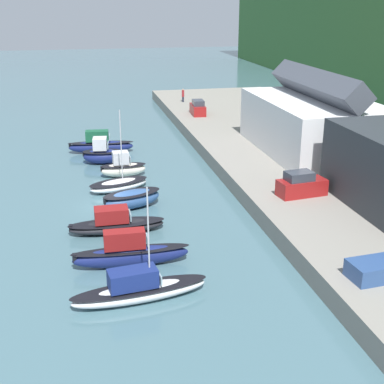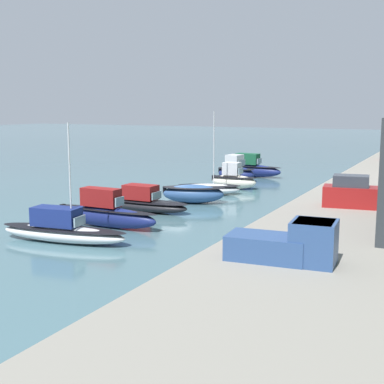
{
  "view_description": "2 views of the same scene",
  "coord_description": "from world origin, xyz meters",
  "views": [
    {
      "loc": [
        45.11,
        -2.08,
        17.59
      ],
      "look_at": [
        1.6,
        7.45,
        1.39
      ],
      "focal_mm": 50.0,
      "sensor_mm": 36.0,
      "label": 1
    },
    {
      "loc": [
        41.44,
        22.35,
        8.28
      ],
      "look_at": [
        2.74,
        3.11,
        1.33
      ],
      "focal_mm": 50.0,
      "sensor_mm": 36.0,
      "label": 2
    }
  ],
  "objects": [
    {
      "name": "moored_boat_3",
      "position": [
        -4.24,
        1.45,
        0.55
      ],
      "size": [
        4.37,
        6.47,
        7.81
      ],
      "rotation": [
        0.0,
        0.0,
        0.35
      ],
      "color": "white",
      "rests_on": "ground_plane"
    },
    {
      "name": "parked_car_2",
      "position": [
        4.82,
        16.36,
        2.46
      ],
      "size": [
        2.34,
        4.4,
        2.16
      ],
      "rotation": [
        0.0,
        0.0,
        0.13
      ],
      "color": "maroon",
      "rests_on": "quay_promenade"
    },
    {
      "name": "ground_plane",
      "position": [
        0.0,
        0.0,
        0.0
      ],
      "size": [
        320.0,
        320.0,
        0.0
      ],
      "primitive_type": "plane",
      "color": "#476B75"
    },
    {
      "name": "moored_boat_4",
      "position": [
        0.66,
        2.2,
        0.84
      ],
      "size": [
        4.0,
        5.87,
        1.6
      ],
      "rotation": [
        0.0,
        0.0,
        0.33
      ],
      "color": "#33568E",
      "rests_on": "ground_plane"
    },
    {
      "name": "moored_boat_5",
      "position": [
        5.74,
        0.33,
        0.74
      ],
      "size": [
        2.11,
        7.67,
        2.11
      ],
      "rotation": [
        0.0,
        0.0,
        -0.0
      ],
      "color": "black",
      "rests_on": "ground_plane"
    },
    {
      "name": "parked_car_0",
      "position": [
        -30.33,
        15.33,
        2.46
      ],
      "size": [
        4.3,
        2.04,
        2.16
      ],
      "rotation": [
        0.0,
        0.0,
        1.51
      ],
      "color": "maroon",
      "rests_on": "quay_promenade"
    },
    {
      "name": "moored_boat_2",
      "position": [
        -8.42,
        2.26,
        0.98
      ],
      "size": [
        2.06,
        4.8,
        2.68
      ],
      "rotation": [
        0.0,
        0.0,
        0.03
      ],
      "color": "white",
      "rests_on": "ground_plane"
    },
    {
      "name": "person_on_quay",
      "position": [
        -40.63,
        15.2,
        2.64
      ],
      "size": [
        0.4,
        0.4,
        2.14
      ],
      "color": "#232838",
      "rests_on": "quay_promenade"
    },
    {
      "name": "moored_boat_0",
      "position": [
        -18.07,
        0.46,
        1.01
      ],
      "size": [
        2.46,
        7.95,
        2.75
      ],
      "rotation": [
        0.0,
        0.0,
        -0.09
      ],
      "color": "navy",
      "rests_on": "ground_plane"
    },
    {
      "name": "moored_boat_7",
      "position": [
        16.29,
        0.88,
        0.77
      ],
      "size": [
        2.98,
        8.81,
        7.33
      ],
      "rotation": [
        0.0,
        0.0,
        0.13
      ],
      "color": "silver",
      "rests_on": "ground_plane"
    },
    {
      "name": "moored_boat_6",
      "position": [
        11.68,
        0.84,
        0.99
      ],
      "size": [
        1.61,
        8.26,
        2.7
      ],
      "rotation": [
        0.0,
        0.0,
        -0.02
      ],
      "color": "navy",
      "rests_on": "ground_plane"
    },
    {
      "name": "moored_boat_1",
      "position": [
        -13.64,
        0.43,
        1.1
      ],
      "size": [
        2.88,
        4.63,
        2.96
      ],
      "rotation": [
        0.0,
        0.0,
        -0.12
      ],
      "color": "navy",
      "rests_on": "ground_plane"
    },
    {
      "name": "harbor_clubhouse",
      "position": [
        -8.42,
        23.34,
        4.78
      ],
      "size": [
        18.87,
        10.93,
        9.04
      ],
      "color": "white",
      "rests_on": "quay_promenade"
    },
    {
      "name": "quay_promenade",
      "position": [
        0.0,
        22.45,
        0.77
      ],
      "size": [
        106.07,
        21.07,
        1.54
      ],
      "color": "gray",
      "rests_on": "ground_plane"
    }
  ]
}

